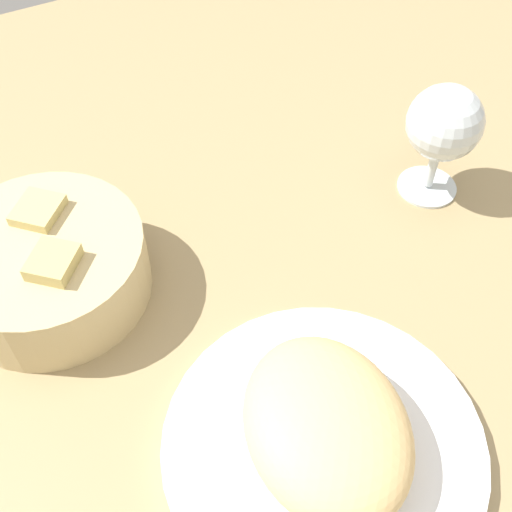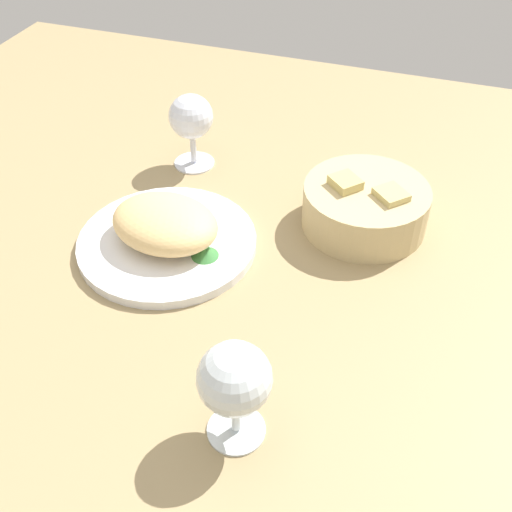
{
  "view_description": "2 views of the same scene",
  "coord_description": "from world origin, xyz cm",
  "px_view_note": "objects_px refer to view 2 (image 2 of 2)",
  "views": [
    {
      "loc": [
        -20.2,
        18.05,
        48.77
      ],
      "look_at": [
        11.53,
        1.33,
        4.83
      ],
      "focal_mm": 45.63,
      "sensor_mm": 36.0,
      "label": 1
    },
    {
      "loc": [
        28.89,
        -55.35,
        56.96
      ],
      "look_at": [
        9.21,
        1.88,
        3.87
      ],
      "focal_mm": 43.95,
      "sensor_mm": 36.0,
      "label": 2
    }
  ],
  "objects_px": {
    "plate": "(167,242)",
    "wine_glass_near": "(235,382)",
    "bread_basket": "(365,206)",
    "wine_glass_far": "(191,120)"
  },
  "relations": [
    {
      "from": "plate",
      "to": "wine_glass_near",
      "type": "relative_size",
      "value": 2.0
    },
    {
      "from": "bread_basket",
      "to": "wine_glass_near",
      "type": "xyz_separation_m",
      "value": [
        -0.05,
        -0.39,
        0.05
      ]
    },
    {
      "from": "plate",
      "to": "bread_basket",
      "type": "relative_size",
      "value": 1.39
    },
    {
      "from": "bread_basket",
      "to": "wine_glass_far",
      "type": "relative_size",
      "value": 1.46
    },
    {
      "from": "wine_glass_far",
      "to": "bread_basket",
      "type": "bearing_deg",
      "value": -13.24
    },
    {
      "from": "plate",
      "to": "wine_glass_far",
      "type": "bearing_deg",
      "value": 103.1
    },
    {
      "from": "plate",
      "to": "bread_basket",
      "type": "distance_m",
      "value": 0.29
    },
    {
      "from": "bread_basket",
      "to": "wine_glass_near",
      "type": "distance_m",
      "value": 0.39
    },
    {
      "from": "plate",
      "to": "wine_glass_near",
      "type": "distance_m",
      "value": 0.32
    },
    {
      "from": "wine_glass_near",
      "to": "wine_glass_far",
      "type": "bearing_deg",
      "value": 118.06
    }
  ]
}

